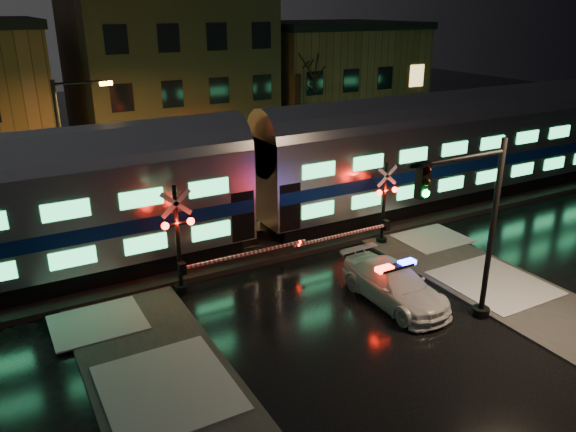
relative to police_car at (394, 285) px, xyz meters
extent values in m
plane|color=black|center=(-2.33, 2.07, -0.70)|extent=(120.00, 120.00, 0.00)
cube|color=black|center=(-2.33, 7.07, -0.58)|extent=(90.00, 4.20, 0.24)
cube|color=#2D2D2D|center=(4.17, -3.93, -0.64)|extent=(4.00, 20.00, 0.12)
cube|color=brown|center=(-0.33, 24.57, 5.05)|extent=(12.00, 11.00, 11.50)
cube|color=brown|center=(12.67, 24.07, 3.55)|extent=(12.00, 10.00, 8.50)
cube|color=black|center=(10.67, 7.07, -0.06)|extent=(24.00, 2.40, 0.80)
cube|color=#B7BAC1|center=(10.67, 7.07, 2.24)|extent=(25.00, 3.05, 3.80)
cube|color=navy|center=(10.67, 7.07, 1.84)|extent=(24.75, 3.09, 0.55)
cube|color=#42FB8D|center=(10.67, 5.51, 1.09)|extent=(21.00, 0.05, 0.62)
cube|color=#42FB8D|center=(10.67, 5.51, 2.89)|extent=(21.00, 0.05, 0.62)
cylinder|color=#B7BAC1|center=(10.67, 7.07, 3.94)|extent=(25.00, 3.05, 3.05)
imported|color=silver|center=(0.00, 0.00, -0.01)|extent=(1.97, 4.76, 1.38)
cube|color=black|center=(0.00, 0.00, 0.72)|extent=(1.44, 0.38, 0.09)
cube|color=#FF0C05|center=(-0.52, 0.00, 0.76)|extent=(0.63, 0.33, 0.16)
cube|color=#1426FF|center=(0.52, 0.00, 0.76)|extent=(0.63, 0.33, 0.16)
cylinder|color=black|center=(2.93, 4.47, -0.55)|extent=(0.48, 0.48, 0.29)
cylinder|color=black|center=(2.93, 4.47, 1.21)|extent=(0.15, 0.15, 3.81)
sphere|color=#FF0C05|center=(2.50, 4.29, 1.87)|extent=(0.25, 0.25, 0.25)
sphere|color=#FF0C05|center=(3.36, 4.29, 1.87)|extent=(0.25, 0.25, 0.25)
cube|color=white|center=(0.55, 4.22, 0.30)|extent=(4.76, 0.10, 0.10)
cube|color=black|center=(2.93, 4.22, 0.30)|extent=(0.25, 0.30, 0.45)
cylinder|color=black|center=(-6.55, 4.47, -0.54)|extent=(0.53, 0.53, 0.32)
cylinder|color=black|center=(-6.55, 4.47, 1.42)|extent=(0.17, 0.17, 4.24)
sphere|color=#FF0C05|center=(-7.03, 4.29, 2.16)|extent=(0.28, 0.28, 0.28)
sphere|color=#FF0C05|center=(-6.08, 4.29, 2.16)|extent=(0.28, 0.28, 0.28)
cube|color=white|center=(-3.91, 4.22, 0.42)|extent=(5.29, 0.10, 0.10)
cube|color=black|center=(-6.55, 4.22, 0.42)|extent=(0.25, 0.30, 0.45)
cylinder|color=black|center=(2.02, -2.28, -0.54)|extent=(0.59, 0.59, 0.32)
cylinder|color=black|center=(2.02, -2.28, 2.48)|extent=(0.19, 0.19, 6.34)
cylinder|color=black|center=(0.12, -2.28, 5.23)|extent=(3.81, 0.13, 0.13)
cube|color=black|center=(-1.36, -2.43, 4.80)|extent=(0.34, 0.30, 1.06)
sphere|color=#0CFF3F|center=(-1.36, -2.59, 4.47)|extent=(0.23, 0.23, 0.23)
cylinder|color=black|center=(-9.26, 11.07, 2.98)|extent=(0.18, 0.18, 7.35)
cylinder|color=black|center=(-8.16, 11.07, 6.47)|extent=(2.20, 0.11, 0.11)
cube|color=orange|center=(-7.15, 11.07, 6.38)|extent=(0.51, 0.26, 0.17)
camera|label=1|loc=(-12.21, -13.97, 9.52)|focal=35.00mm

